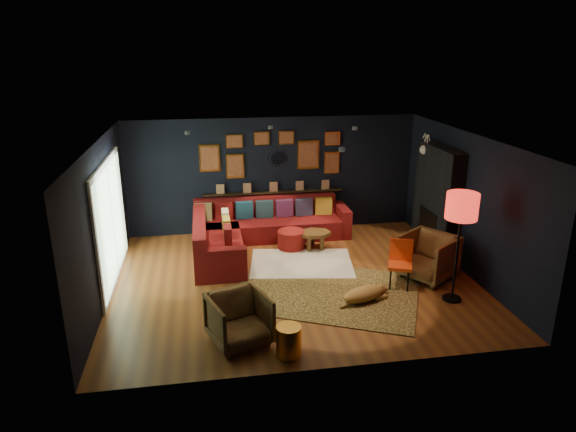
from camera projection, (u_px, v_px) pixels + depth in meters
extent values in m
plane|color=brown|center=(294.00, 280.00, 9.43)|extent=(6.50, 6.50, 0.00)
plane|color=black|center=(273.00, 175.00, 11.59)|extent=(6.50, 0.00, 6.50)
plane|color=black|center=(333.00, 280.00, 6.44)|extent=(6.50, 0.00, 6.50)
plane|color=black|center=(102.00, 223.00, 8.51)|extent=(0.00, 5.50, 5.50)
plane|color=black|center=(467.00, 204.00, 9.52)|extent=(0.00, 5.50, 5.50)
plane|color=beige|center=(295.00, 139.00, 8.60)|extent=(6.50, 6.50, 0.00)
cube|color=maroon|center=(268.00, 228.00, 11.43)|extent=(3.20, 0.95, 0.42)
cube|color=maroon|center=(265.00, 206.00, 11.63)|extent=(3.20, 0.24, 0.46)
cube|color=maroon|center=(342.00, 220.00, 11.66)|extent=(0.22, 0.95, 0.64)
cube|color=maroon|center=(219.00, 250.00, 10.23)|extent=(0.95, 2.20, 0.42)
cube|color=maroon|center=(200.00, 231.00, 10.04)|extent=(0.24, 2.20, 0.46)
cube|color=maroon|center=(221.00, 265.00, 9.26)|extent=(0.95, 0.22, 0.64)
cube|color=#D1C67D|center=(203.00, 212.00, 11.23)|extent=(0.38, 0.14, 0.38)
cube|color=maroon|center=(224.00, 211.00, 11.30)|extent=(0.38, 0.14, 0.38)
cube|color=navy|center=(244.00, 210.00, 11.37)|extent=(0.38, 0.14, 0.38)
cube|color=#213F4E|center=(264.00, 209.00, 11.44)|extent=(0.38, 0.14, 0.38)
cube|color=#60295B|center=(284.00, 208.00, 11.51)|extent=(0.38, 0.14, 0.38)
cube|color=#333456|center=(304.00, 207.00, 11.58)|extent=(0.38, 0.14, 0.38)
cube|color=gold|center=(323.00, 206.00, 11.65)|extent=(0.38, 0.14, 0.38)
cube|color=#F4F1BB|center=(225.00, 219.00, 10.78)|extent=(0.14, 0.38, 0.38)
cube|color=gold|center=(227.00, 227.00, 10.31)|extent=(0.14, 0.38, 0.38)
cube|color=maroon|center=(228.00, 236.00, 9.85)|extent=(0.14, 0.38, 0.38)
cube|color=black|center=(274.00, 192.00, 11.64)|extent=(3.20, 0.12, 0.04)
cube|color=gold|center=(210.00, 158.00, 11.20)|extent=(0.45, 0.03, 0.60)
cube|color=#A75030|center=(210.00, 158.00, 11.18)|extent=(0.38, 0.01, 0.51)
cube|color=gold|center=(235.00, 166.00, 11.35)|extent=(0.40, 0.03, 0.55)
cube|color=#A75030|center=(235.00, 166.00, 11.33)|extent=(0.34, 0.01, 0.47)
cube|color=gold|center=(234.00, 141.00, 11.17)|extent=(0.38, 0.03, 0.30)
cube|color=#A75030|center=(234.00, 142.00, 11.15)|extent=(0.32, 0.01, 0.25)
cube|color=gold|center=(308.00, 155.00, 11.54)|extent=(0.50, 0.03, 0.65)
cube|color=#A75030|center=(308.00, 155.00, 11.52)|extent=(0.42, 0.01, 0.55)
cube|color=gold|center=(332.00, 163.00, 11.69)|extent=(0.35, 0.03, 0.50)
cube|color=#A75030|center=(332.00, 163.00, 11.67)|extent=(0.30, 0.01, 0.42)
cube|color=gold|center=(332.00, 139.00, 11.51)|extent=(0.35, 0.03, 0.30)
cube|color=#A75030|center=(333.00, 139.00, 11.50)|extent=(0.30, 0.01, 0.25)
cube|color=gold|center=(262.00, 138.00, 11.25)|extent=(0.35, 0.03, 0.30)
cube|color=#A75030|center=(262.00, 138.00, 11.23)|extent=(0.30, 0.01, 0.25)
cube|color=gold|center=(286.00, 138.00, 11.33)|extent=(0.35, 0.03, 0.30)
cube|color=#A75030|center=(286.00, 138.00, 11.32)|extent=(0.30, 0.01, 0.25)
cylinder|color=silver|center=(277.00, 158.00, 11.45)|extent=(0.28, 0.03, 0.28)
cone|color=gold|center=(287.00, 158.00, 11.48)|extent=(0.03, 0.16, 0.03)
cone|color=gold|center=(286.00, 154.00, 11.45)|extent=(0.04, 0.16, 0.04)
cone|color=gold|center=(284.00, 151.00, 11.42)|extent=(0.04, 0.16, 0.04)
cone|color=gold|center=(281.00, 149.00, 11.40)|extent=(0.04, 0.16, 0.04)
cone|color=gold|center=(277.00, 148.00, 11.38)|extent=(0.03, 0.16, 0.03)
cone|color=gold|center=(274.00, 149.00, 11.37)|extent=(0.04, 0.16, 0.04)
cone|color=gold|center=(271.00, 151.00, 11.37)|extent=(0.04, 0.16, 0.04)
cone|color=gold|center=(268.00, 155.00, 11.39)|extent=(0.04, 0.16, 0.04)
cone|color=gold|center=(268.00, 158.00, 11.41)|extent=(0.03, 0.16, 0.03)
cone|color=gold|center=(269.00, 162.00, 11.44)|extent=(0.04, 0.16, 0.04)
cone|color=gold|center=(271.00, 165.00, 11.47)|extent=(0.04, 0.16, 0.04)
cone|color=gold|center=(274.00, 167.00, 11.50)|extent=(0.04, 0.16, 0.04)
cone|color=gold|center=(278.00, 168.00, 11.52)|extent=(0.03, 0.16, 0.03)
cone|color=gold|center=(281.00, 167.00, 11.52)|extent=(0.04, 0.16, 0.04)
cone|color=gold|center=(284.00, 165.00, 11.52)|extent=(0.04, 0.16, 0.04)
cone|color=gold|center=(286.00, 161.00, 11.51)|extent=(0.04, 0.16, 0.04)
cube|color=black|center=(437.00, 200.00, 10.40)|extent=(0.30, 1.60, 2.20)
cube|color=black|center=(431.00, 231.00, 10.60)|extent=(0.20, 0.80, 0.90)
cone|color=white|center=(435.00, 149.00, 10.58)|extent=(0.35, 0.28, 0.28)
sphere|color=white|center=(425.00, 150.00, 10.55)|extent=(0.20, 0.20, 0.20)
cylinder|color=white|center=(427.00, 142.00, 10.44)|extent=(0.02, 0.10, 0.28)
cylinder|color=white|center=(425.00, 141.00, 10.55)|extent=(0.02, 0.10, 0.28)
cube|color=white|center=(111.00, 222.00, 9.14)|extent=(0.04, 2.80, 2.20)
cube|color=#A0C697|center=(112.00, 222.00, 9.14)|extent=(0.01, 2.60, 2.00)
cube|color=white|center=(113.00, 222.00, 9.14)|extent=(0.02, 0.06, 2.00)
cylinder|color=black|center=(187.00, 133.00, 9.45)|extent=(0.10, 0.10, 0.06)
cylinder|color=black|center=(270.00, 127.00, 10.08)|extent=(0.10, 0.10, 0.06)
cylinder|color=black|center=(355.00, 128.00, 9.95)|extent=(0.10, 0.10, 0.06)
cylinder|color=black|center=(342.00, 149.00, 7.96)|extent=(0.10, 0.10, 0.06)
cube|color=white|center=(301.00, 263.00, 10.10)|extent=(2.17, 1.72, 0.03)
cube|color=#AF8A47|center=(326.00, 291.00, 8.97)|extent=(3.77, 3.34, 0.02)
cylinder|color=brown|center=(309.00, 244.00, 10.64)|extent=(0.09, 0.09, 0.29)
cylinder|color=brown|center=(322.00, 243.00, 10.68)|extent=(0.09, 0.09, 0.29)
cylinder|color=brown|center=(312.00, 238.00, 10.96)|extent=(0.09, 0.09, 0.29)
cylinder|color=maroon|center=(291.00, 239.00, 10.79)|extent=(0.57, 0.57, 0.37)
imported|color=#C38345|center=(239.00, 317.00, 7.33)|extent=(0.99, 0.96, 0.82)
imported|color=#C38345|center=(427.00, 255.00, 9.38)|extent=(1.19, 1.21, 0.92)
cylinder|color=gold|center=(289.00, 341.00, 7.08)|extent=(0.35, 0.35, 0.44)
cylinder|color=black|center=(390.00, 279.00, 8.95)|extent=(0.03, 0.03, 0.42)
cylinder|color=black|center=(408.00, 281.00, 8.89)|extent=(0.03, 0.03, 0.42)
cylinder|color=black|center=(391.00, 272.00, 9.23)|extent=(0.03, 0.03, 0.42)
cylinder|color=black|center=(408.00, 274.00, 9.17)|extent=(0.03, 0.03, 0.42)
cube|color=red|center=(400.00, 266.00, 8.99)|extent=(0.52, 0.52, 0.06)
cube|color=red|center=(401.00, 250.00, 9.08)|extent=(0.39, 0.20, 0.40)
cylinder|color=black|center=(452.00, 298.00, 8.69)|extent=(0.31, 0.31, 0.04)
cylinder|color=black|center=(456.00, 256.00, 8.44)|extent=(0.04, 0.04, 1.51)
cylinder|color=red|center=(462.00, 206.00, 8.17)|extent=(0.51, 0.51, 0.43)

